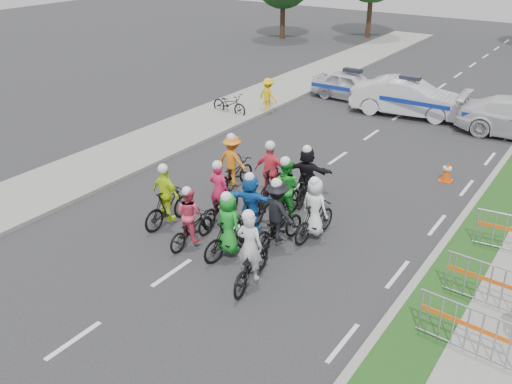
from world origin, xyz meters
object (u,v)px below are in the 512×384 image
Objects in this scene: rider_1 at (229,231)px; rider_4 at (277,220)px; rider_2 at (190,223)px; rider_11 at (307,178)px; rider_0 at (251,260)px; marshal_hiviz at (268,95)px; cone_0 at (447,171)px; rider_5 at (251,208)px; barrier_0 at (466,331)px; parked_bike at (229,104)px; police_car_0 at (352,86)px; rider_10 at (233,167)px; police_car_1 at (408,97)px; rider_9 at (271,179)px; rider_7 at (314,214)px; rider_6 at (220,201)px; barrier_1 at (490,287)px; rider_3 at (167,202)px; rider_8 at (286,197)px.

rider_1 is 0.92× the size of rider_4.
rider_2 is 0.85× the size of rider_4.
rider_1 is 3.82m from rider_11.
rider_0 is 13.54m from marshal_hiviz.
rider_11 reaches higher than cone_0.
barrier_0 is at bearing 153.19° from rider_5.
parked_bike is (-5.85, 9.67, -0.16)m from rider_2.
rider_5 reaches higher than police_car_0.
rider_1 is 1.08× the size of rider_2.
rider_10 is 10.69m from police_car_1.
rider_9 reaches higher than rider_1.
rider_9 is at bearing -22.46° from rider_7.
barrier_1 is (7.35, -0.02, -0.06)m from rider_6.
rider_1 is 1.30m from rider_5.
cone_0 is at bearing -141.06° from rider_9.
barrier_0 reaches higher than cone_0.
rider_3 is at bearing 22.20° from rider_4.
rider_2 is at bearing 177.43° from barrier_0.
cone_0 is (3.37, 6.47, -0.43)m from rider_5.
rider_1 reaches higher than marshal_hiviz.
parked_bike is at bearing 169.76° from cone_0.
police_car_0 is 1.95× the size of barrier_1.
rider_2 reaches higher than barrier_1.
marshal_hiviz is (-4.66, 10.97, 0.13)m from rider_2.
rider_1 is 0.92× the size of barrier_1.
parked_bike is at bearing 147.83° from barrier_1.
rider_0 is 2.73m from rider_7.
rider_6 is 7.79m from cone_0.
rider_2 is at bearing 123.63° from marshal_hiviz.
rider_3 is at bearing -149.38° from parked_bike.
rider_8 is at bearing 153.69° from barrier_0.
parked_bike is (-3.46, -5.16, -0.18)m from police_car_0.
rider_6 is 0.39× the size of police_car_1.
police_car_0 is 3.21m from police_car_1.
rider_2 is 2.90m from rider_8.
rider_1 is 2.63× the size of cone_0.
rider_8 is at bearing -130.75° from parked_bike.
rider_9 is 9.21m from marshal_hiviz.
rider_4 reaches higher than police_car_1.
rider_7 is at bearing -179.25° from police_car_1.
police_car_1 is (-1.64, 14.61, 0.14)m from rider_0.
rider_8 is 0.42× the size of police_car_1.
parked_bike is at bearing 142.53° from barrier_0.
police_car_1 is 7.17m from cone_0.
police_car_1 is 2.65× the size of parked_bike.
rider_0 reaches higher than parked_bike.
rider_6 is 7.35m from barrier_1.
rider_0 is 1.08× the size of rider_10.
police_car_0 reaches higher than parked_bike.
rider_7 is at bearing -107.66° from cone_0.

